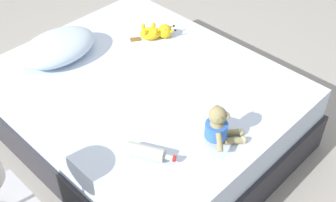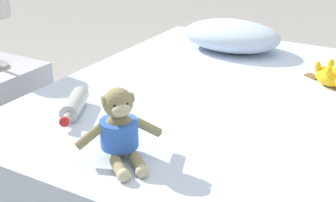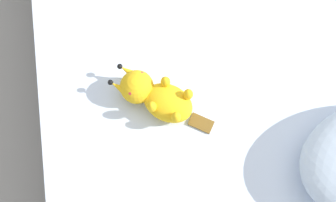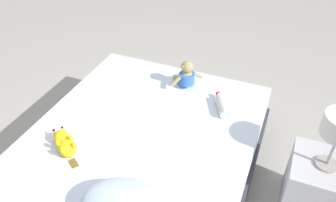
# 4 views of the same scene
# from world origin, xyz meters

# --- Properties ---
(ground_plane) EXTENTS (16.00, 16.00, 0.00)m
(ground_plane) POSITION_xyz_m (0.00, 0.00, 0.00)
(ground_plane) COLOR #9E998E
(bed) EXTENTS (1.51, 1.85, 0.50)m
(bed) POSITION_xyz_m (0.00, 0.00, 0.24)
(bed) COLOR #2D2D33
(bed) RESTS_ON ground_plane
(plush_monkey) EXTENTS (0.25, 0.26, 0.24)m
(plush_monkey) POSITION_xyz_m (-0.09, -0.66, 0.59)
(plush_monkey) COLOR #8E8456
(plush_monkey) RESTS_ON bed
(plush_yellow_creature) EXTENTS (0.30, 0.24, 0.10)m
(plush_yellow_creature) POSITION_xyz_m (0.39, 0.29, 0.54)
(plush_yellow_creature) COLOR yellow
(plush_yellow_creature) RESTS_ON bed
(glass_bottle) EXTENTS (0.16, 0.26, 0.07)m
(glass_bottle) POSITION_xyz_m (-0.43, -0.48, 0.53)
(glass_bottle) COLOR #B7BCB2
(glass_bottle) RESTS_ON bed
(nightstand) EXTENTS (0.40, 0.40, 0.48)m
(nightstand) POSITION_xyz_m (-1.17, -0.22, 0.24)
(nightstand) COLOR #B2B2B7
(nightstand) RESTS_ON ground_plane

